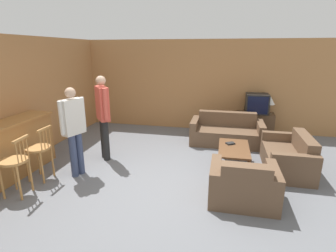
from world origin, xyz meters
name	(u,v)px	position (x,y,z in m)	size (l,w,h in m)	color
ground_plane	(163,185)	(0.00, 0.00, 0.00)	(24.00, 24.00, 0.00)	slate
wall_back	(192,85)	(0.00, 3.65, 1.30)	(9.40, 0.08, 2.60)	#B27A47
wall_left	(45,94)	(-3.18, 1.32, 1.30)	(0.08, 8.65, 2.60)	#B27A47
bar_chair_near	(15,164)	(-2.25, -0.81, 0.55)	(0.47, 0.47, 1.00)	#B77F42
bar_chair_mid	(39,151)	(-2.25, -0.24, 0.55)	(0.43, 0.43, 1.00)	#B77F42
couch_far	(226,133)	(1.07, 2.48, 0.28)	(1.78, 0.88, 0.76)	brown
armchair_near	(243,186)	(1.34, -0.22, 0.28)	(1.03, 0.83, 0.74)	brown
loveseat_right	(289,157)	(2.28, 1.15, 0.27)	(0.81, 1.45, 0.73)	brown
coffee_table	(234,150)	(1.22, 1.03, 0.37)	(0.60, 1.09, 0.43)	brown
tv_unit	(255,124)	(1.83, 3.29, 0.32)	(0.97, 0.44, 0.64)	#513823
tv	(257,103)	(1.83, 3.29, 0.91)	(0.59, 0.52, 0.53)	black
book_on_table	(230,143)	(1.15, 1.21, 0.45)	(0.20, 0.19, 0.03)	black
table_lamp	(270,101)	(2.18, 3.29, 0.98)	(0.24, 0.24, 0.46)	brown
person_by_window	(103,113)	(-1.51, 0.91, 1.02)	(0.44, 0.50, 1.81)	black
person_by_counter	(74,127)	(-1.69, 0.06, 0.95)	(0.30, 0.52, 1.68)	#384260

